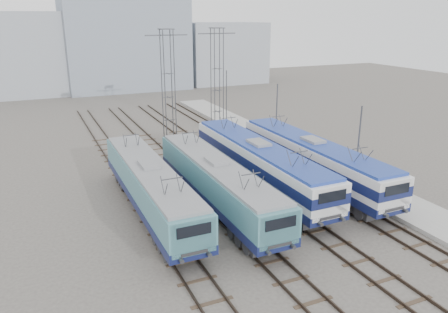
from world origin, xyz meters
TOP-DOWN VIEW (x-y plane):
  - ground at (0.00, 0.00)m, footprint 160.00×160.00m
  - platform at (10.20, 8.00)m, footprint 4.00×70.00m
  - locomotive_far_left at (-6.75, 4.84)m, footprint 2.76×17.39m
  - locomotive_center_left at (-2.25, 3.70)m, footprint 2.74×17.32m
  - locomotive_center_right at (2.25, 5.83)m, footprint 2.93×18.52m
  - locomotive_far_right at (6.75, 4.99)m, footprint 2.87×18.15m
  - catenary_tower_west at (0.00, 22.00)m, footprint 4.50×1.20m
  - catenary_tower_east at (6.50, 24.00)m, footprint 4.50×1.20m
  - mast_front at (8.60, 2.00)m, footprint 0.12×0.12m
  - mast_mid at (8.60, 14.00)m, footprint 0.12×0.12m
  - mast_rear at (8.60, 26.00)m, footprint 0.12×0.12m
  - safety_cone at (10.16, -0.78)m, footprint 0.31×0.31m
  - building_west at (-14.00, 62.00)m, footprint 18.00×12.00m
  - building_center at (4.00, 62.00)m, footprint 22.00×14.00m
  - building_east at (24.00, 62.00)m, footprint 16.00×12.00m

SIDE VIEW (x-z plane):
  - ground at x=0.00m, z-range 0.00..0.00m
  - platform at x=10.20m, z-range 0.00..0.30m
  - safety_cone at x=10.16m, z-range 0.30..0.87m
  - locomotive_center_left at x=-2.25m, z-range 0.54..3.79m
  - locomotive_far_left at x=-6.75m, z-range 0.54..3.81m
  - locomotive_far_right at x=6.75m, z-range 0.61..4.02m
  - locomotive_center_right at x=2.25m, z-range 0.62..4.10m
  - mast_front at x=8.60m, z-range 0.00..7.00m
  - mast_mid at x=8.60m, z-range 0.00..7.00m
  - mast_rear at x=8.60m, z-range 0.00..7.00m
  - building_east at x=24.00m, z-range 0.00..12.00m
  - catenary_tower_west at x=0.00m, z-range 0.64..12.64m
  - catenary_tower_east at x=6.50m, z-range 0.64..12.64m
  - building_west at x=-14.00m, z-range 0.00..14.00m
  - building_center at x=4.00m, z-range 0.00..18.00m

